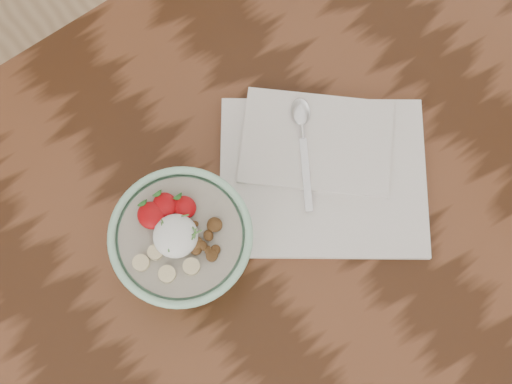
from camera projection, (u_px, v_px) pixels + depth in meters
table at (232, 300)px, 100.25cm from camera, size 160.00×90.00×75.00cm
breakfast_bowl at (183, 242)px, 87.12cm from camera, size 17.25×17.25×11.79cm
napkin at (321, 169)px, 95.33cm from camera, size 35.26×34.14×1.69cm
spoon at (302, 127)px, 95.66cm from camera, size 10.11×14.52×0.84cm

